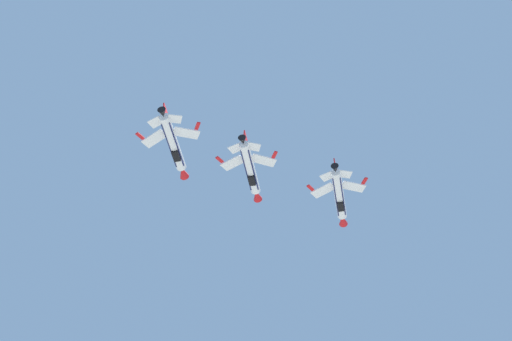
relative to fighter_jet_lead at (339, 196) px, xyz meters
The scene contains 3 objects.
fighter_jet_lead is the anchor object (origin of this frame).
fighter_jet_left_wing 16.80m from the fighter_jet_lead, behind, with size 11.44×14.23×4.36m.
fighter_jet_right_wing 31.54m from the fighter_jet_lead, behind, with size 11.43×14.23×4.37m.
Camera 1 is at (-5.20, 1.80, 1.51)m, focal length 60.63 mm.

